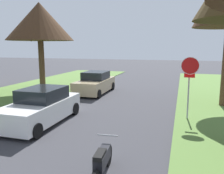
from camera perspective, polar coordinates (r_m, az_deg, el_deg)
name	(u,v)px	position (r m, az deg, el deg)	size (l,w,h in m)	color
stop_sign_far	(190,74)	(11.40, 18.34, 2.91)	(0.81, 0.77, 2.90)	#9EA0A5
street_tree_left_mid_b	(40,22)	(18.11, -17.19, 14.87)	(4.79, 4.79, 6.46)	brown
parked_sedan_white	(41,107)	(11.02, -16.80, -4.70)	(1.96, 4.41, 1.57)	white
parked_sedan_tan	(95,83)	(17.37, -4.13, 0.91)	(1.96, 4.41, 1.57)	tan
parked_motorcycle	(102,162)	(6.34, -2.40, -17.65)	(0.60, 2.05, 0.97)	black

